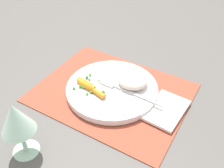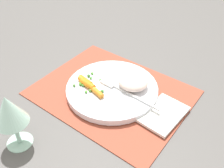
{
  "view_description": "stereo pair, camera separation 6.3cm",
  "coord_description": "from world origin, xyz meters",
  "px_view_note": "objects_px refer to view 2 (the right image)",
  "views": [
    {
      "loc": [
        -0.29,
        0.48,
        0.5
      ],
      "look_at": [
        0.0,
        0.0,
        0.03
      ],
      "focal_mm": 41.47,
      "sensor_mm": 36.0,
      "label": 1
    },
    {
      "loc": [
        -0.34,
        0.45,
        0.5
      ],
      "look_at": [
        0.0,
        0.0,
        0.03
      ],
      "focal_mm": 41.47,
      "sensor_mm": 36.0,
      "label": 2
    }
  ],
  "objects_px": {
    "rice_mound": "(133,82)",
    "napkin": "(163,114)",
    "fork": "(122,91)",
    "carrot_portion": "(89,85)",
    "wine_glass": "(9,111)",
    "plate": "(112,89)"
  },
  "relations": [
    {
      "from": "fork",
      "to": "wine_glass",
      "type": "bearing_deg",
      "value": 68.75
    },
    {
      "from": "plate",
      "to": "napkin",
      "type": "xyz_separation_m",
      "value": [
        -0.16,
        -0.01,
        -0.0
      ]
    },
    {
      "from": "napkin",
      "to": "plate",
      "type": "bearing_deg",
      "value": 1.88
    },
    {
      "from": "rice_mound",
      "to": "fork",
      "type": "distance_m",
      "value": 0.04
    },
    {
      "from": "plate",
      "to": "carrot_portion",
      "type": "distance_m",
      "value": 0.07
    },
    {
      "from": "rice_mound",
      "to": "napkin",
      "type": "bearing_deg",
      "value": 164.84
    },
    {
      "from": "plate",
      "to": "fork",
      "type": "height_order",
      "value": "fork"
    },
    {
      "from": "plate",
      "to": "carrot_portion",
      "type": "relative_size",
      "value": 2.42
    },
    {
      "from": "wine_glass",
      "to": "napkin",
      "type": "xyz_separation_m",
      "value": [
        -0.23,
        -0.28,
        -0.1
      ]
    },
    {
      "from": "wine_glass",
      "to": "napkin",
      "type": "bearing_deg",
      "value": -129.78
    },
    {
      "from": "wine_glass",
      "to": "plate",
      "type": "bearing_deg",
      "value": -104.08
    },
    {
      "from": "rice_mound",
      "to": "wine_glass",
      "type": "bearing_deg",
      "value": 69.69
    },
    {
      "from": "plate",
      "to": "carrot_portion",
      "type": "bearing_deg",
      "value": 36.64
    },
    {
      "from": "rice_mound",
      "to": "fork",
      "type": "xyz_separation_m",
      "value": [
        0.01,
        0.04,
        -0.01
      ]
    },
    {
      "from": "plate",
      "to": "carrot_portion",
      "type": "xyz_separation_m",
      "value": [
        0.05,
        0.04,
        0.02
      ]
    },
    {
      "from": "carrot_portion",
      "to": "fork",
      "type": "height_order",
      "value": "carrot_portion"
    },
    {
      "from": "rice_mound",
      "to": "carrot_portion",
      "type": "height_order",
      "value": "rice_mound"
    },
    {
      "from": "rice_mound",
      "to": "fork",
      "type": "relative_size",
      "value": 0.44
    },
    {
      "from": "rice_mound",
      "to": "fork",
      "type": "height_order",
      "value": "rice_mound"
    },
    {
      "from": "fork",
      "to": "rice_mound",
      "type": "bearing_deg",
      "value": -103.45
    },
    {
      "from": "carrot_portion",
      "to": "wine_glass",
      "type": "bearing_deg",
      "value": 86.26
    },
    {
      "from": "carrot_portion",
      "to": "fork",
      "type": "relative_size",
      "value": 0.55
    }
  ]
}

